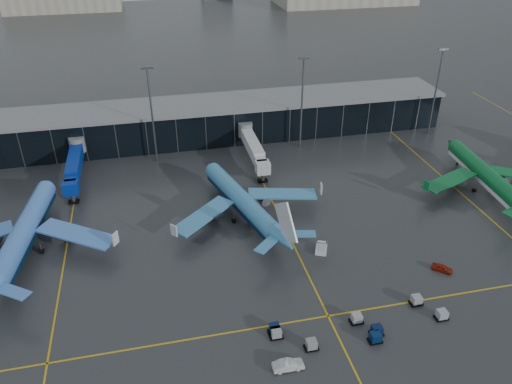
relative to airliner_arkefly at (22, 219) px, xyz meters
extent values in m
plane|color=#282B2D|center=(42.25, -16.53, -6.79)|extent=(600.00, 600.00, 0.00)
cube|color=black|center=(42.25, 45.47, -1.79)|extent=(140.00, 16.00, 10.00)
cube|color=slate|center=(42.25, 45.47, 3.51)|extent=(142.00, 17.00, 0.80)
cylinder|color=#595B60|center=(7.25, 36.97, -1.59)|extent=(4.00, 4.00, 4.00)
cube|color=navy|center=(7.25, 23.47, -2.39)|extent=(3.00, 24.00, 3.00)
cylinder|color=#595B60|center=(7.25, 15.97, -5.49)|extent=(1.00, 1.00, 2.60)
cylinder|color=#595B60|center=(52.25, 36.97, -1.59)|extent=(4.00, 4.00, 4.00)
cube|color=silver|center=(52.25, 23.47, -2.39)|extent=(3.00, 24.00, 3.00)
cylinder|color=#595B60|center=(52.25, 15.97, -5.49)|extent=(1.00, 1.00, 2.60)
cylinder|color=#595B60|center=(27.25, 33.47, 5.71)|extent=(0.50, 0.50, 25.00)
cube|color=#595B60|center=(27.25, 33.47, 18.41)|extent=(3.00, 0.40, 0.60)
cylinder|color=#595B60|center=(67.25, 33.47, 5.71)|extent=(0.50, 0.50, 25.00)
cube|color=#595B60|center=(67.25, 33.47, 18.41)|extent=(3.00, 0.40, 0.60)
cylinder|color=#595B60|center=(107.25, 33.47, 5.71)|extent=(0.50, 0.50, 25.00)
cube|color=#595B60|center=(107.25, 33.47, 18.41)|extent=(3.00, 0.40, 0.60)
cube|color=gold|center=(7.25, 3.47, -6.78)|extent=(0.30, 120.00, 0.02)
cube|color=gold|center=(52.25, 3.47, -6.78)|extent=(0.30, 120.00, 0.02)
cube|color=gold|center=(97.25, 3.47, -6.78)|extent=(0.30, 120.00, 0.02)
cube|color=gold|center=(52.25, -31.53, -6.78)|extent=(220.00, 0.30, 0.02)
cube|color=black|center=(56.33, -33.88, -6.61)|extent=(2.20, 1.50, 0.36)
cube|color=#9899A0|center=(56.33, -33.88, -5.84)|extent=(1.60, 1.50, 1.50)
cube|color=black|center=(58.46, -37.13, -6.61)|extent=(2.20, 1.50, 0.36)
cube|color=#04163D|center=(58.46, -37.13, -5.84)|extent=(1.60, 1.50, 1.50)
cube|color=black|center=(70.55, -36.27, -6.61)|extent=(2.20, 1.50, 0.36)
cube|color=#94989C|center=(70.55, -36.27, -5.84)|extent=(1.60, 1.50, 1.50)
cube|color=black|center=(68.15, -32.10, -6.61)|extent=(2.20, 1.50, 0.36)
cube|color=#93959B|center=(68.15, -32.10, -5.84)|extent=(1.60, 1.50, 1.50)
cube|color=black|center=(42.48, -33.18, -6.61)|extent=(2.20, 1.50, 0.36)
cube|color=#051840|center=(42.48, -33.18, -5.84)|extent=(1.60, 1.50, 1.50)
cube|color=black|center=(47.25, -37.61, -6.61)|extent=(2.20, 1.50, 0.36)
cube|color=gray|center=(47.25, -37.61, -5.84)|extent=(1.60, 1.50, 1.50)
cube|color=black|center=(42.49, -34.08, -6.61)|extent=(2.20, 1.50, 0.36)
cube|color=gray|center=(42.49, -34.08, -5.84)|extent=(1.60, 1.50, 1.50)
cube|color=black|center=(57.60, -38.48, -6.61)|extent=(2.20, 1.50, 0.36)
cube|color=#051C42|center=(57.60, -38.48, -5.84)|extent=(1.60, 1.50, 1.50)
cube|color=white|center=(57.06, -14.18, -6.39)|extent=(3.30, 3.81, 0.80)
cube|color=white|center=(57.06, -14.18, -4.49)|extent=(2.60, 3.24, 2.29)
imported|color=maroon|center=(77.33, -25.03, -6.14)|extent=(3.87, 3.72, 1.31)
imported|color=silver|center=(42.66, -40.56, -6.01)|extent=(4.80, 1.70, 1.58)
camera|label=1|loc=(26.70, -89.13, 54.04)|focal=35.00mm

